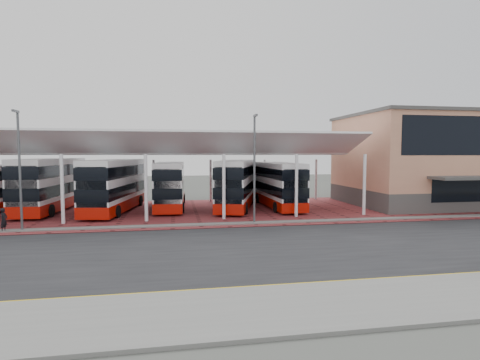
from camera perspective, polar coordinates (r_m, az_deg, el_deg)
The scene contains 17 objects.
ground at distance 21.74m, azimuth 0.49°, elevation -9.89°, with size 140.00×140.00×0.00m, color #444641.
road at distance 20.78m, azimuth 1.00°, elevation -10.52°, with size 120.00×14.00×0.02m, color black.
forecourt at distance 34.64m, azimuth -0.14°, elevation -4.61°, with size 72.00×16.00×0.06m, color maroon.
sidewalk at distance 13.39m, azimuth 7.86°, elevation -18.66°, with size 120.00×4.00×0.14m, color slate.
north_kerb at distance 27.71m, azimuth -1.84°, elevation -6.71°, with size 120.00×0.80×0.14m, color slate.
yellow_line_near at distance 15.19m, azimuth 5.46°, elevation -16.02°, with size 120.00×0.12×0.01m, color #E0B600.
yellow_line_far at distance 15.46m, azimuth 5.15°, elevation -15.65°, with size 120.00×0.12×0.01m, color #E0B600.
canopy at distance 34.76m, azimuth -13.57°, elevation 4.84°, with size 37.00×11.63×7.07m.
terminal at distance 43.84m, azimuth 27.83°, elevation 2.81°, with size 18.40×14.40×9.25m.
lamp_west at distance 28.89m, azimuth -30.57°, elevation 1.74°, with size 0.16×0.90×8.07m.
lamp_east at distance 27.66m, azimuth 2.22°, elevation 2.22°, with size 0.16×0.90×8.07m.
bus_1 at distance 37.97m, azimuth -26.82°, elevation -0.67°, with size 3.49×11.66×4.74m.
bus_2 at distance 35.38m, azimuth -18.47°, elevation -0.82°, with size 4.39×11.56×4.65m.
bus_3 at distance 36.30m, azimuth -10.56°, elevation -0.80°, with size 2.97×10.67×4.36m.
bus_4 at distance 35.55m, azimuth -0.53°, elevation -0.68°, with size 5.58×11.30×4.55m.
bus_5 at distance 36.44m, azimuth 5.80°, elevation -0.77°, with size 2.76×10.51×4.32m.
pedestrian at distance 29.40m, azimuth -32.32°, elevation -5.16°, with size 0.58×0.38×1.59m, color black.
Camera 1 is at (-3.82, -20.75, 5.22)m, focal length 28.00 mm.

